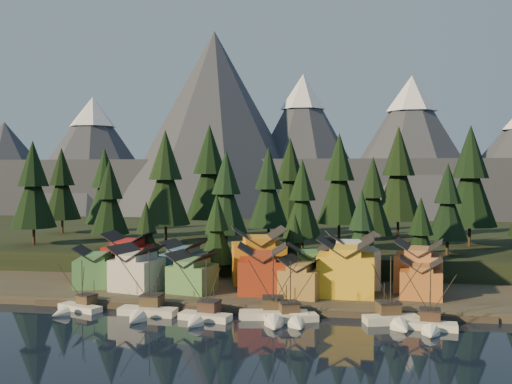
% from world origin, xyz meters
% --- Properties ---
extents(ground, '(500.00, 500.00, 0.00)m').
position_xyz_m(ground, '(0.00, 0.00, 0.00)').
color(ground, black).
rests_on(ground, ground).
extents(shore_strip, '(400.00, 50.00, 1.50)m').
position_xyz_m(shore_strip, '(0.00, 40.00, 0.75)').
color(shore_strip, '#39332A').
rests_on(shore_strip, ground).
extents(hillside, '(420.00, 100.00, 6.00)m').
position_xyz_m(hillside, '(0.00, 90.00, 3.00)').
color(hillside, black).
rests_on(hillside, ground).
extents(dock, '(80.00, 4.00, 1.00)m').
position_xyz_m(dock, '(0.00, 16.50, 0.50)').
color(dock, '#494134').
rests_on(dock, ground).
extents(mountain_ridge, '(560.00, 190.00, 90.00)m').
position_xyz_m(mountain_ridge, '(-4.20, 213.59, 26.06)').
color(mountain_ridge, '#3F4452').
rests_on(mountain_ridge, ground).
extents(boat_0, '(9.00, 9.39, 9.84)m').
position_xyz_m(boat_0, '(-30.66, 11.56, 1.85)').
color(boat_0, silver).
rests_on(boat_0, ground).
extents(boat_1, '(10.32, 11.12, 11.97)m').
position_xyz_m(boat_1, '(-17.56, 10.24, 2.29)').
color(boat_1, beige).
rests_on(boat_1, ground).
extents(boat_2, '(9.25, 9.79, 11.03)m').
position_xyz_m(boat_2, '(-7.22, 8.68, 2.17)').
color(boat_2, silver).
rests_on(boat_2, ground).
extents(boat_3, '(12.02, 12.81, 12.07)m').
position_xyz_m(boat_3, '(4.13, 11.06, 2.16)').
color(boat_3, silver).
rests_on(boat_3, ground).
extents(boat_4, '(9.32, 9.83, 10.82)m').
position_xyz_m(boat_4, '(7.35, 10.19, 2.10)').
color(boat_4, silver).
rests_on(boat_4, ground).
extents(boat_5, '(9.66, 10.30, 12.03)m').
position_xyz_m(boat_5, '(23.38, 11.30, 2.43)').
color(boat_5, silver).
rests_on(boat_5, ground).
extents(boat_6, '(8.55, 9.13, 10.74)m').
position_xyz_m(boat_6, '(28.62, 8.82, 2.15)').
color(boat_6, white).
rests_on(boat_6, ground).
extents(house_front_0, '(9.53, 9.20, 8.04)m').
position_xyz_m(house_front_0, '(-33.18, 25.68, 5.72)').
color(house_front_0, '#47834A').
rests_on(house_front_0, shore_strip).
extents(house_front_1, '(10.11, 9.87, 8.67)m').
position_xyz_m(house_front_1, '(-24.04, 23.67, 6.05)').
color(house_front_1, beige).
rests_on(house_front_1, shore_strip).
extents(house_front_2, '(9.27, 9.32, 7.55)m').
position_xyz_m(house_front_2, '(-13.08, 23.93, 5.47)').
color(house_front_2, '#4F8548').
rests_on(house_front_2, shore_strip).
extents(house_front_3, '(9.96, 9.59, 9.13)m').
position_xyz_m(house_front_3, '(0.23, 25.22, 6.30)').
color(house_front_3, '#A03118').
rests_on(house_front_3, shore_strip).
extents(house_front_4, '(8.80, 9.20, 7.26)m').
position_xyz_m(house_front_4, '(7.93, 23.16, 5.31)').
color(house_front_4, olive).
rests_on(house_front_4, shore_strip).
extents(house_front_5, '(10.57, 9.68, 10.76)m').
position_xyz_m(house_front_5, '(15.78, 25.50, 7.15)').
color(house_front_5, yellow).
rests_on(house_front_5, shore_strip).
extents(house_front_6, '(8.05, 7.69, 7.31)m').
position_xyz_m(house_front_6, '(29.24, 25.22, 5.34)').
color(house_front_6, '#B6682E').
rests_on(house_front_6, shore_strip).
extents(house_back_0, '(9.56, 9.21, 9.96)m').
position_xyz_m(house_back_0, '(-30.08, 34.44, 6.73)').
color(house_back_0, '#A41D19').
rests_on(house_back_0, shore_strip).
extents(house_back_1, '(8.87, 8.95, 8.64)m').
position_xyz_m(house_back_1, '(-17.15, 32.08, 6.03)').
color(house_back_1, '#355E7E').
rests_on(house_back_1, shore_strip).
extents(house_back_2, '(12.76, 12.12, 11.37)m').
position_xyz_m(house_back_2, '(-1.99, 34.83, 7.47)').
color(house_back_2, orange).
rests_on(house_back_2, shore_strip).
extents(house_back_3, '(9.32, 8.52, 8.57)m').
position_xyz_m(house_back_3, '(8.61, 32.36, 6.00)').
color(house_back_3, '#417942').
rests_on(house_back_3, shore_strip).
extents(house_back_4, '(10.92, 10.58, 10.71)m').
position_xyz_m(house_back_4, '(17.01, 33.69, 7.12)').
color(house_back_4, silver).
rests_on(house_back_4, shore_strip).
extents(house_back_5, '(10.14, 10.22, 9.77)m').
position_xyz_m(house_back_5, '(29.64, 31.55, 6.63)').
color(house_back_5, '#B06C3E').
rests_on(house_back_5, shore_strip).
extents(tree_hill_0, '(11.30, 11.30, 26.32)m').
position_xyz_m(tree_hill_0, '(-62.00, 52.00, 20.39)').
color(tree_hill_0, '#332319').
rests_on(tree_hill_0, hillside).
extents(tree_hill_1, '(10.76, 10.76, 25.06)m').
position_xyz_m(tree_hill_1, '(-50.00, 68.00, 19.70)').
color(tree_hill_1, '#332319').
rests_on(tree_hill_1, hillside).
extents(tree_hill_2, '(9.13, 9.13, 21.27)m').
position_xyz_m(tree_hill_2, '(-40.00, 48.00, 17.62)').
color(tree_hill_2, '#332319').
rests_on(tree_hill_2, hillside).
extents(tree_hill_3, '(12.54, 12.54, 29.20)m').
position_xyz_m(tree_hill_3, '(-30.00, 60.00, 21.97)').
color(tree_hill_3, '#332319').
rests_on(tree_hill_3, hillside).
extents(tree_hill_4, '(13.62, 13.62, 31.72)m').
position_xyz_m(tree_hill_4, '(-22.00, 75.00, 23.34)').
color(tree_hill_4, '#332319').
rests_on(tree_hill_4, hillside).
extents(tree_hill_5, '(10.07, 10.07, 23.47)m').
position_xyz_m(tree_hill_5, '(-12.00, 50.00, 18.83)').
color(tree_hill_5, '#332319').
rests_on(tree_hill_5, hillside).
extents(tree_hill_6, '(10.68, 10.68, 24.88)m').
position_xyz_m(tree_hill_6, '(-4.00, 65.00, 19.60)').
color(tree_hill_6, '#332319').
rests_on(tree_hill_6, hillside).
extents(tree_hill_7, '(9.16, 9.16, 21.33)m').
position_xyz_m(tree_hill_7, '(6.00, 48.00, 17.66)').
color(tree_hill_7, '#332319').
rests_on(tree_hill_7, hillside).
extents(tree_hill_8, '(12.32, 12.32, 28.71)m').
position_xyz_m(tree_hill_8, '(14.00, 72.00, 21.69)').
color(tree_hill_8, '#332319').
rests_on(tree_hill_8, hillside).
extents(tree_hill_9, '(9.44, 9.44, 21.99)m').
position_xyz_m(tree_hill_9, '(22.00, 55.00, 18.02)').
color(tree_hill_9, '#332319').
rests_on(tree_hill_9, hillside).
extents(tree_hill_10, '(13.29, 13.29, 30.97)m').
position_xyz_m(tree_hill_10, '(30.00, 80.00, 22.93)').
color(tree_hill_10, '#332319').
rests_on(tree_hill_10, hillside).
extents(tree_hill_11, '(8.74, 8.74, 20.37)m').
position_xyz_m(tree_hill_11, '(38.00, 50.00, 17.13)').
color(tree_hill_11, '#332319').
rests_on(tree_hill_11, hillside).
extents(tree_hill_12, '(12.87, 12.87, 29.99)m').
position_xyz_m(tree_hill_12, '(46.00, 66.00, 22.40)').
color(tree_hill_12, '#332319').
rests_on(tree_hill_12, hillside).
extents(tree_hill_15, '(12.10, 12.10, 28.20)m').
position_xyz_m(tree_hill_15, '(0.00, 82.00, 21.42)').
color(tree_hill_15, '#332319').
rests_on(tree_hill_15, hillside).
extents(tree_hill_16, '(11.00, 11.00, 25.64)m').
position_xyz_m(tree_hill_16, '(-68.00, 78.00, 20.01)').
color(tree_hill_16, '#332319').
rests_on(tree_hill_16, hillside).
extents(tree_shore_0, '(7.00, 7.00, 16.31)m').
position_xyz_m(tree_shore_0, '(-28.00, 40.00, 10.41)').
color(tree_shore_0, '#332319').
rests_on(tree_shore_0, shore_strip).
extents(tree_shore_1, '(7.79, 7.79, 18.16)m').
position_xyz_m(tree_shore_1, '(-12.00, 40.00, 11.42)').
color(tree_shore_1, '#332319').
rests_on(tree_shore_1, shore_strip).
extents(tree_shore_2, '(6.03, 6.03, 14.04)m').
position_xyz_m(tree_shore_2, '(5.00, 40.00, 9.16)').
color(tree_shore_2, '#332319').
rests_on(tree_shore_2, shore_strip).
extents(tree_shore_3, '(8.23, 8.23, 19.17)m').
position_xyz_m(tree_shore_3, '(19.00, 40.00, 11.97)').
color(tree_shore_3, '#332319').
rests_on(tree_shore_3, shore_strip).
extents(tree_shore_4, '(7.61, 7.61, 17.72)m').
position_xyz_m(tree_shore_4, '(31.00, 40.00, 11.18)').
color(tree_shore_4, '#332319').
rests_on(tree_shore_4, shore_strip).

